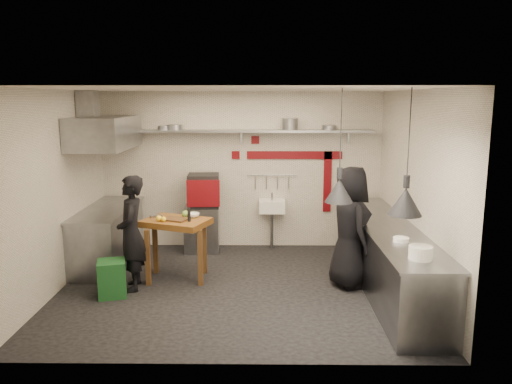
{
  "coord_description": "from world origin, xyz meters",
  "views": [
    {
      "loc": [
        0.36,
        -6.79,
        2.69
      ],
      "look_at": [
        0.28,
        0.3,
        1.35
      ],
      "focal_mm": 35.0,
      "sensor_mm": 36.0,
      "label": 1
    }
  ],
  "objects_px": {
    "combi_oven": "(204,191)",
    "chef_left": "(131,233)",
    "oven_stand": "(202,229)",
    "green_bin": "(112,278)",
    "prep_table": "(177,249)",
    "chef_right": "(350,227)"
  },
  "relations": [
    {
      "from": "combi_oven",
      "to": "chef_left",
      "type": "relative_size",
      "value": 0.35
    },
    {
      "from": "green_bin",
      "to": "prep_table",
      "type": "height_order",
      "value": "prep_table"
    },
    {
      "from": "oven_stand",
      "to": "combi_oven",
      "type": "height_order",
      "value": "combi_oven"
    },
    {
      "from": "oven_stand",
      "to": "chef_left",
      "type": "relative_size",
      "value": 0.49
    },
    {
      "from": "combi_oven",
      "to": "chef_right",
      "type": "distance_m",
      "value": 2.82
    },
    {
      "from": "chef_left",
      "to": "chef_right",
      "type": "bearing_deg",
      "value": 83.47
    },
    {
      "from": "green_bin",
      "to": "prep_table",
      "type": "relative_size",
      "value": 0.54
    },
    {
      "from": "prep_table",
      "to": "chef_right",
      "type": "xyz_separation_m",
      "value": [
        2.53,
        -0.24,
        0.41
      ]
    },
    {
      "from": "prep_table",
      "to": "oven_stand",
      "type": "bearing_deg",
      "value": 102.5
    },
    {
      "from": "oven_stand",
      "to": "green_bin",
      "type": "bearing_deg",
      "value": -118.95
    },
    {
      "from": "chef_left",
      "to": "prep_table",
      "type": "bearing_deg",
      "value": 115.56
    },
    {
      "from": "green_bin",
      "to": "prep_table",
      "type": "bearing_deg",
      "value": 40.42
    },
    {
      "from": "prep_table",
      "to": "chef_right",
      "type": "bearing_deg",
      "value": 15.41
    },
    {
      "from": "oven_stand",
      "to": "chef_right",
      "type": "xyz_separation_m",
      "value": [
        2.32,
        -1.65,
        0.47
      ]
    },
    {
      "from": "oven_stand",
      "to": "combi_oven",
      "type": "distance_m",
      "value": 0.69
    },
    {
      "from": "prep_table",
      "to": "chef_left",
      "type": "relative_size",
      "value": 0.56
    },
    {
      "from": "chef_left",
      "to": "oven_stand",
      "type": "bearing_deg",
      "value": 147.49
    },
    {
      "from": "combi_oven",
      "to": "chef_right",
      "type": "xyz_separation_m",
      "value": [
        2.28,
        -1.65,
        -0.22
      ]
    },
    {
      "from": "chef_left",
      "to": "chef_right",
      "type": "xyz_separation_m",
      "value": [
        3.09,
        0.15,
        0.06
      ]
    },
    {
      "from": "combi_oven",
      "to": "chef_left",
      "type": "height_order",
      "value": "chef_left"
    },
    {
      "from": "green_bin",
      "to": "chef_left",
      "type": "xyz_separation_m",
      "value": [
        0.22,
        0.28,
        0.57
      ]
    },
    {
      "from": "combi_oven",
      "to": "prep_table",
      "type": "bearing_deg",
      "value": -103.45
    }
  ]
}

